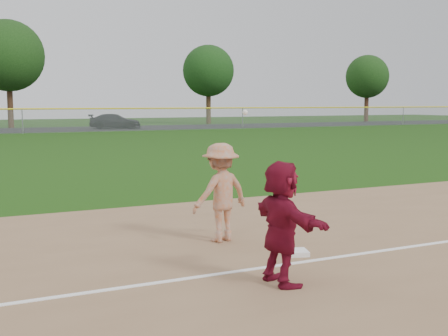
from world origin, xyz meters
name	(u,v)px	position (x,y,z in m)	size (l,w,h in m)	color
ground	(262,254)	(0.00, 0.00, 0.00)	(160.00, 160.00, 0.00)	#1A420C
foul_line	(286,264)	(0.00, -0.80, 0.03)	(60.00, 0.10, 0.01)	white
parking_asphalt	(16,130)	(0.00, 46.00, 0.01)	(120.00, 10.00, 0.01)	black
first_base	(297,252)	(0.46, -0.38, 0.06)	(0.35, 0.35, 0.08)	white
base_runner	(282,223)	(-0.55, -1.55, 0.89)	(1.61, 0.51, 1.74)	maroon
car_right	(115,121)	(8.89, 45.16, 0.72)	(1.98, 4.88, 1.42)	black
first_base_play	(221,192)	(-0.29, 1.02, 0.92)	(1.28, 0.91, 2.40)	#9D9D9F
outfield_fence	(22,109)	(0.00, 40.00, 1.96)	(110.00, 0.12, 110.00)	#999EA0
tree_2	(8,56)	(0.00, 51.50, 7.06)	(7.00, 7.00, 10.58)	#382214
tree_3	(208,71)	(22.00, 52.80, 6.16)	(6.00, 6.00, 9.19)	#3B2715
tree_4	(367,77)	(44.00, 51.20, 5.85)	(5.60, 5.60, 8.67)	#3C2216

